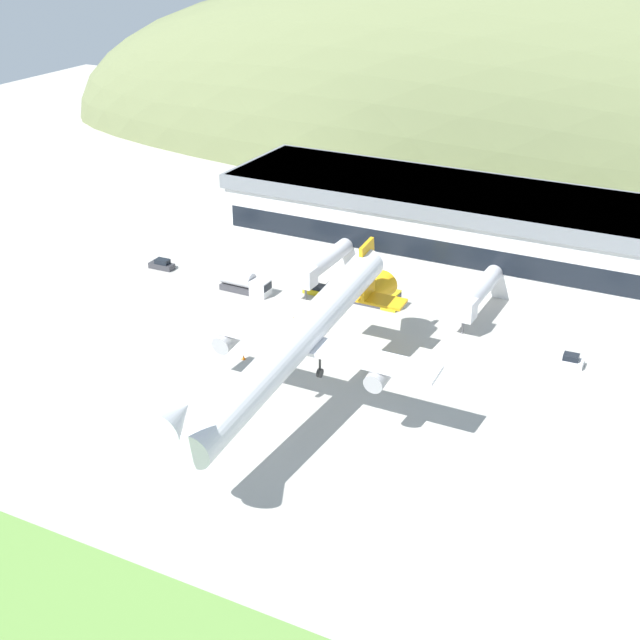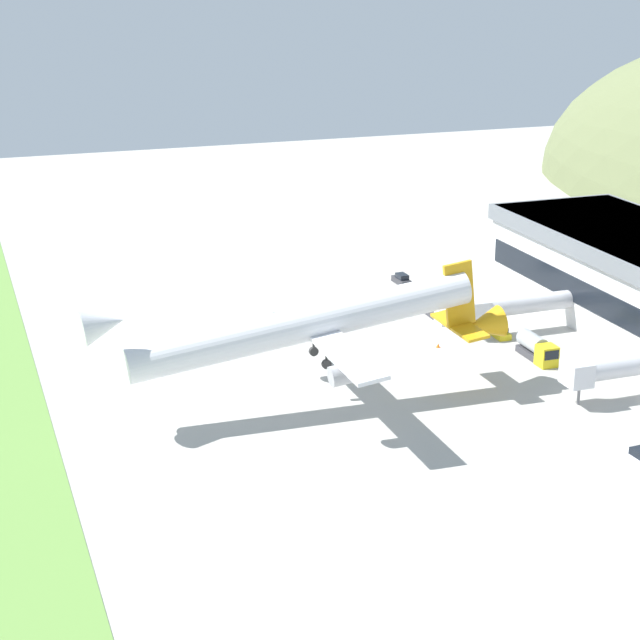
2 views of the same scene
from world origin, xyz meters
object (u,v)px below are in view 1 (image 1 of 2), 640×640
object	(u,v)px
jetway_1	(476,294)
box_truck	(376,296)
service_car_1	(570,361)
service_car_3	(318,290)
terminal_building	(443,219)
service_car_0	(162,265)
traffic_cone_0	(294,319)
traffic_cone_1	(244,357)
cargo_airplane	(299,341)
fuel_truck	(244,283)
jetway_0	(321,264)

from	to	relation	value
jetway_1	box_truck	distance (m)	15.01
jetway_1	service_car_1	size ratio (longest dim) A/B	4.31
service_car_3	box_truck	bearing A→B (deg)	1.68
service_car_3	jetway_1	bearing A→B (deg)	5.69
terminal_building	service_car_0	distance (m)	46.76
jetway_1	box_truck	size ratio (longest dim) A/B	2.17
traffic_cone_0	terminal_building	bearing A→B (deg)	71.32
box_truck	traffic_cone_1	bearing A→B (deg)	-110.15
service_car_1	traffic_cone_0	distance (m)	38.85
service_car_0	traffic_cone_0	distance (m)	29.48
jetway_1	cargo_airplane	bearing A→B (deg)	-105.75
service_car_0	fuel_truck	distance (m)	17.09
jetway_1	cargo_airplane	distance (m)	36.79
traffic_cone_1	box_truck	bearing A→B (deg)	69.85
terminal_building	box_truck	xyz separation A→B (m)	(-2.31, -21.53, -5.74)
cargo_airplane	traffic_cone_1	world-z (taller)	cargo_airplane
fuel_truck	jetway_0	bearing A→B (deg)	35.21
terminal_building	service_car_1	bearing A→B (deg)	-44.17
terminal_building	jetway_0	bearing A→B (deg)	-122.90
terminal_building	box_truck	distance (m)	22.40
service_car_3	traffic_cone_0	size ratio (longest dim) A/B	7.67
box_truck	traffic_cone_0	world-z (taller)	box_truck
service_car_0	traffic_cone_0	world-z (taller)	service_car_0
terminal_building	service_car_3	xyz separation A→B (m)	(-11.87, -21.81, -6.61)
service_car_1	box_truck	distance (m)	30.69
terminal_building	cargo_airplane	distance (m)	54.45
service_car_0	service_car_3	bearing A→B (deg)	5.57
cargo_airplane	fuel_truck	world-z (taller)	cargo_airplane
service_car_3	traffic_cone_0	world-z (taller)	service_car_3
fuel_truck	box_truck	bearing A→B (deg)	13.40
jetway_0	service_car_1	bearing A→B (deg)	-10.75
cargo_airplane	traffic_cone_1	bearing A→B (deg)	145.41
service_car_0	fuel_truck	size ratio (longest dim) A/B	0.52
jetway_0	traffic_cone_0	world-z (taller)	jetway_0
terminal_building	cargo_airplane	world-z (taller)	cargo_airplane
traffic_cone_0	box_truck	bearing A→B (deg)	50.38
jetway_0	service_car_1	xyz separation A→B (m)	(40.41, -7.67, -3.30)
jetway_0	service_car_3	distance (m)	4.18
service_car_3	fuel_truck	distance (m)	11.41
cargo_airplane	service_car_3	bearing A→B (deg)	113.84
box_truck	traffic_cone_1	xyz separation A→B (m)	(-8.63, -23.52, -1.23)
service_car_0	fuel_truck	xyz separation A→B (m)	(16.97, -1.81, 0.85)
service_car_0	box_truck	distance (m)	37.11
cargo_airplane	service_car_3	xyz separation A→B (m)	(-14.37, 32.51, -9.45)
cargo_airplane	box_truck	xyz separation A→B (m)	(-4.80, 32.79, -8.57)
service_car_3	traffic_cone_1	xyz separation A→B (m)	(0.93, -23.24, -0.36)
fuel_truck	traffic_cone_0	size ratio (longest dim) A/B	14.18
cargo_airplane	service_car_1	world-z (taller)	cargo_airplane
service_car_0	box_truck	xyz separation A→B (m)	(36.99, 2.96, 0.82)
cargo_airplane	traffic_cone_0	distance (m)	27.98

